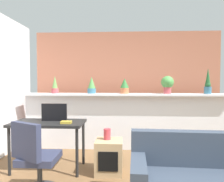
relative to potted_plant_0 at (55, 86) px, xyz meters
name	(u,v)px	position (x,y,z in m)	size (l,w,h in m)	color
divider_wall	(127,122)	(1.47, 0.05, -0.74)	(4.15, 0.16, 1.09)	silver
plant_shelf	(127,94)	(1.47, 0.01, -0.18)	(4.15, 0.36, 0.04)	silver
brick_wall_behind	(127,87)	(1.47, 0.65, -0.04)	(4.15, 0.10, 2.50)	#AD664C
potted_plant_0	(55,86)	(0.00, 0.00, 0.00)	(0.14, 0.14, 0.36)	#B7474C
potted_plant_1	(92,86)	(0.75, 0.00, 0.00)	(0.17, 0.17, 0.34)	#386B84
potted_plant_2	(125,86)	(1.42, -0.03, 0.00)	(0.17, 0.17, 0.30)	#C66B42
potted_plant_3	(167,83)	(2.26, -0.03, 0.05)	(0.25, 0.25, 0.35)	#B7474C
potted_plant_4	(208,83)	(3.04, -0.02, 0.05)	(0.14, 0.14, 0.50)	#386B84
desk	(48,127)	(0.23, -1.05, -0.63)	(1.10, 0.60, 0.75)	black
tv_monitor	(54,112)	(0.30, -0.97, -0.40)	(0.40, 0.04, 0.28)	black
office_chair	(36,164)	(0.35, -1.84, -0.90)	(0.52, 0.52, 0.91)	#262628
side_cube_shelf	(109,157)	(1.18, -1.15, -1.04)	(0.40, 0.41, 0.50)	tan
vase_on_shelf	(107,134)	(1.15, -1.10, -0.71)	(0.11, 0.11, 0.16)	#CC3D47
book_on_desk	(66,122)	(0.54, -1.17, -0.52)	(0.16, 0.10, 0.04)	gold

